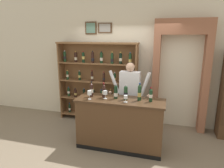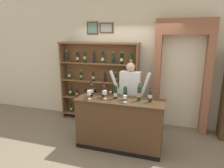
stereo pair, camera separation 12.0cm
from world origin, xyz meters
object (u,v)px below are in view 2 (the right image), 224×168
object	(u,v)px
wine_shelf	(99,80)
wine_glass_center	(125,98)
tasting_bottle_riserva	(104,91)
wine_glass_right	(89,93)
wine_glass_left	(105,93)
shopkeeper	(130,92)
tasting_bottle_super_tuscan	(139,93)
tasting_bottle_bianco	(115,92)
tasting_counter	(120,124)
tasting_bottle_chianti	(91,89)
tasting_bottle_prosecco	(150,95)
tasting_bottle_grappa	(125,93)

from	to	relation	value
wine_shelf	wine_glass_center	world-z (taller)	wine_shelf
tasting_bottle_riserva	wine_glass_right	xyz separation A→B (m)	(-0.23, -0.19, -0.02)
wine_glass_right	wine_glass_left	world-z (taller)	wine_glass_right
shopkeeper	tasting_bottle_super_tuscan	xyz separation A→B (m)	(0.29, -0.51, 0.14)
tasting_bottle_bianco	tasting_counter	bearing A→B (deg)	-20.36
tasting_bottle_super_tuscan	wine_glass_left	bearing A→B (deg)	-172.86
shopkeeper	tasting_bottle_riserva	bearing A→B (deg)	-130.16
tasting_bottle_chianti	wine_glass_center	world-z (taller)	tasting_bottle_chianti
wine_glass_left	tasting_bottle_chianti	bearing A→B (deg)	167.58
tasting_bottle_chianti	wine_glass_left	size ratio (longest dim) A/B	1.95
tasting_counter	tasting_bottle_chianti	xyz separation A→B (m)	(-0.61, 0.03, 0.66)
tasting_bottle_bianco	tasting_bottle_prosecco	bearing A→B (deg)	-0.84
tasting_bottle_riserva	tasting_bottle_prosecco	size ratio (longest dim) A/B	1.08
tasting_counter	wine_glass_left	distance (m)	0.69
tasting_bottle_chianti	tasting_bottle_prosecco	size ratio (longest dim) A/B	1.13
tasting_bottle_grappa	tasting_bottle_super_tuscan	bearing A→B (deg)	3.61
tasting_bottle_prosecco	tasting_bottle_riserva	bearing A→B (deg)	179.25
tasting_bottle_riserva	tasting_bottle_bianco	bearing A→B (deg)	-0.51
tasting_bottle_grappa	tasting_bottle_prosecco	bearing A→B (deg)	-0.21
shopkeeper	wine_glass_right	xyz separation A→B (m)	(-0.67, -0.71, 0.11)
tasting_counter	tasting_bottle_chianti	size ratio (longest dim) A/B	5.45
shopkeeper	wine_glass_right	world-z (taller)	shopkeeper
shopkeeper	tasting_bottle_grappa	bearing A→B (deg)	-87.98
wine_shelf	tasting_counter	world-z (taller)	wine_shelf
tasting_bottle_prosecco	wine_glass_right	size ratio (longest dim) A/B	1.63
tasting_bottle_chianti	tasting_bottle_grappa	xyz separation A→B (m)	(0.71, -0.00, -0.00)
wine_shelf	tasting_bottle_super_tuscan	size ratio (longest dim) A/B	6.11
tasting_bottle_chianti	wine_glass_right	xyz separation A→B (m)	(0.03, -0.19, -0.02)
wine_shelf	shopkeeper	bearing A→B (deg)	-32.47
wine_glass_left	wine_shelf	bearing A→B (deg)	116.10
tasting_counter	tasting_bottle_riserva	bearing A→B (deg)	173.53
shopkeeper	tasting_bottle_super_tuscan	bearing A→B (deg)	-60.66
wine_shelf	tasting_bottle_prosecco	size ratio (longest dim) A/B	7.46
tasting_bottle_grappa	tasting_bottle_riserva	bearing A→B (deg)	178.67
wine_glass_center	tasting_bottle_prosecco	bearing A→B (deg)	19.97
tasting_bottle_grappa	tasting_counter	bearing A→B (deg)	-163.81
shopkeeper	wine_glass_right	size ratio (longest dim) A/B	9.62
tasting_bottle_bianco	tasting_bottle_prosecco	distance (m)	0.69
tasting_bottle_bianco	wine_glass_left	size ratio (longest dim) A/B	1.82
wine_shelf	shopkeeper	distance (m)	1.15
tasting_bottle_chianti	wine_glass_right	distance (m)	0.19
wine_glass_right	tasting_bottle_chianti	bearing A→B (deg)	98.98
tasting_bottle_super_tuscan	tasting_bottle_chianti	bearing A→B (deg)	-179.22
tasting_bottle_riserva	wine_glass_right	world-z (taller)	tasting_bottle_riserva
wine_glass_left	tasting_bottle_bianco	bearing A→B (deg)	20.99
tasting_counter	shopkeeper	distance (m)	0.77
tasting_counter	tasting_bottle_prosecco	world-z (taller)	tasting_bottle_prosecco
shopkeeper	tasting_bottle_prosecco	world-z (taller)	shopkeeper
tasting_bottle_prosecco	wine_glass_left	bearing A→B (deg)	-175.80
tasting_bottle_grappa	wine_glass_left	bearing A→B (deg)	-170.51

